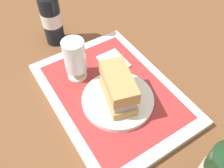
{
  "coord_description": "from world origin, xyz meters",
  "views": [
    {
      "loc": [
        -0.35,
        0.22,
        0.54
      ],
      "look_at": [
        0.0,
        0.0,
        0.05
      ],
      "focal_mm": 38.29,
      "sensor_mm": 36.0,
      "label": 1
    }
  ],
  "objects_px": {
    "sandwich": "(118,86)",
    "beer_glass": "(75,59)",
    "plate": "(118,99)",
    "beer_bottle": "(51,15)"
  },
  "relations": [
    {
      "from": "plate",
      "to": "beer_bottle",
      "type": "xyz_separation_m",
      "value": [
        0.34,
        0.03,
        0.08
      ]
    },
    {
      "from": "plate",
      "to": "sandwich",
      "type": "bearing_deg",
      "value": -15.91
    },
    {
      "from": "sandwich",
      "to": "plate",
      "type": "bearing_deg",
      "value": -180.0
    },
    {
      "from": "sandwich",
      "to": "beer_glass",
      "type": "xyz_separation_m",
      "value": [
        0.14,
        0.05,
        0.01
      ]
    },
    {
      "from": "plate",
      "to": "beer_glass",
      "type": "height_order",
      "value": "beer_glass"
    },
    {
      "from": "plate",
      "to": "beer_bottle",
      "type": "bearing_deg",
      "value": 4.53
    },
    {
      "from": "beer_glass",
      "to": "beer_bottle",
      "type": "bearing_deg",
      "value": -5.72
    },
    {
      "from": "plate",
      "to": "beer_glass",
      "type": "xyz_separation_m",
      "value": [
        0.14,
        0.05,
        0.06
      ]
    },
    {
      "from": "beer_glass",
      "to": "beer_bottle",
      "type": "height_order",
      "value": "beer_bottle"
    },
    {
      "from": "sandwich",
      "to": "beer_glass",
      "type": "relative_size",
      "value": 1.14
    }
  ]
}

